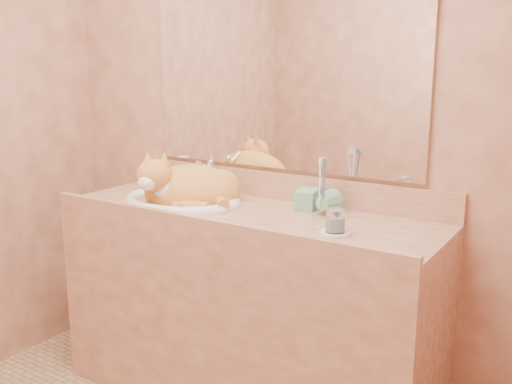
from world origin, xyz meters
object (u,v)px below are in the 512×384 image
Objects in this scene: cat at (187,186)px; toothbrush_cup at (321,205)px; vanity_counter at (246,309)px; sink_basin at (182,184)px; soap_dispenser at (303,190)px; water_glass at (335,221)px.

cat reaches higher than toothbrush_cup.
vanity_counter is 16.50× the size of toothbrush_cup.
sink_basin is (-0.32, -0.02, 0.51)m from vanity_counter.
soap_dispenser reaches higher than sink_basin.
sink_basin is 0.02m from cat.
soap_dispenser is 1.84× the size of toothbrush_cup.
toothbrush_cup is at bearing 127.53° from water_glass.
vanity_counter is 19.76× the size of water_glass.
soap_dispenser is 2.20× the size of water_glass.
toothbrush_cup is (0.59, 0.11, -0.03)m from cat.
cat reaches higher than soap_dispenser.
toothbrush_cup is (0.09, -0.02, -0.04)m from soap_dispenser.
vanity_counter is 0.66m from water_glass.
sink_basin is at bearing -173.70° from soap_dispenser.
soap_dispenser is (0.50, 0.13, 0.02)m from cat.
sink_basin is at bearing -176.37° from vanity_counter.
soap_dispenser is (0.20, 0.12, 0.51)m from vanity_counter.
vanity_counter is at bearing -17.95° from cat.
soap_dispenser reaches higher than water_glass.
water_glass is at bearing -12.62° from vanity_counter.
soap_dispenser is (0.52, 0.14, 0.01)m from sink_basin.
cat is 0.75m from water_glass.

